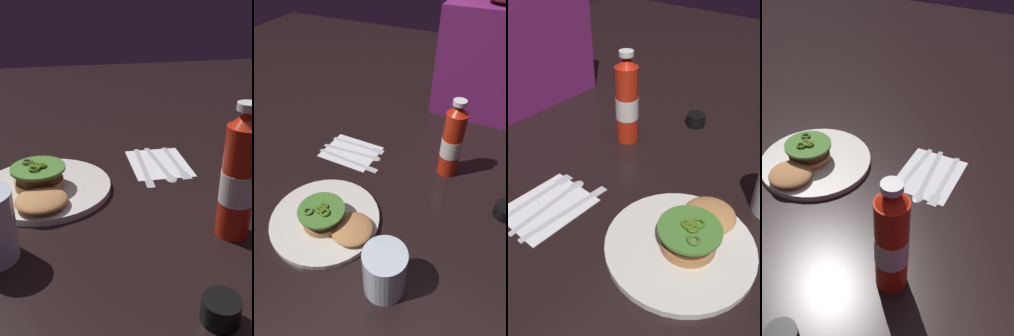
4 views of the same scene
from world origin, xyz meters
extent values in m
plane|color=black|center=(0.00, 0.00, 0.00)|extent=(3.00, 3.00, 0.00)
cylinder|color=silver|center=(-0.13, -0.11, 0.01)|extent=(0.27, 0.27, 0.01)
cylinder|color=#BC7E49|center=(-0.12, -0.12, 0.02)|extent=(0.10, 0.10, 0.02)
cylinder|color=#512D19|center=(-0.12, -0.12, 0.04)|extent=(0.09, 0.09, 0.02)
cylinder|color=red|center=(-0.12, -0.12, 0.05)|extent=(0.09, 0.09, 0.01)
cylinder|color=#477E2F|center=(-0.12, -0.12, 0.06)|extent=(0.11, 0.11, 0.01)
torus|color=#516F29|center=(-0.14, -0.14, 0.06)|extent=(0.02, 0.02, 0.01)
torus|color=#55711C|center=(-0.12, -0.11, 0.06)|extent=(0.02, 0.02, 0.01)
torus|color=#496C18|center=(-0.12, -0.12, 0.06)|extent=(0.02, 0.02, 0.01)
torus|color=#416A15|center=(-0.12, -0.12, 0.06)|extent=(0.02, 0.02, 0.01)
torus|color=#447617|center=(-0.11, -0.13, 0.06)|extent=(0.02, 0.02, 0.01)
ellipsoid|color=#BC7E49|center=(-0.04, -0.12, 0.03)|extent=(0.10, 0.10, 0.03)
cylinder|color=red|center=(0.10, 0.21, 0.10)|extent=(0.06, 0.06, 0.20)
cone|color=red|center=(0.10, 0.21, 0.21)|extent=(0.05, 0.05, 0.03)
cylinder|color=white|center=(0.10, 0.21, 0.23)|extent=(0.03, 0.03, 0.01)
cylinder|color=white|center=(0.10, 0.21, 0.09)|extent=(0.06, 0.06, 0.06)
cylinder|color=silver|center=(0.08, -0.20, 0.06)|extent=(0.09, 0.09, 0.12)
cylinder|color=black|center=(0.28, 0.10, 0.02)|extent=(0.05, 0.05, 0.03)
cube|color=white|center=(-0.21, 0.16, 0.00)|extent=(0.17, 0.14, 0.00)
cube|color=silver|center=(-0.21, 0.12, 0.00)|extent=(0.19, 0.03, 0.00)
cube|color=silver|center=(-0.13, 0.12, 0.00)|extent=(0.08, 0.02, 0.00)
cube|color=silver|center=(-0.21, 0.16, 0.00)|extent=(0.20, 0.02, 0.00)
ellipsoid|color=silver|center=(-0.13, 0.17, 0.00)|extent=(0.04, 0.03, 0.00)
cube|color=silver|center=(-0.21, 0.20, 0.00)|extent=(0.18, 0.01, 0.00)
cube|color=silver|center=(-0.13, 0.20, 0.00)|extent=(0.04, 0.02, 0.00)
cube|color=#782069|center=(0.11, 0.60, 0.19)|extent=(0.34, 0.18, 0.38)
camera|label=1|loc=(0.61, -0.09, 0.40)|focal=41.26mm
camera|label=2|loc=(0.20, -0.47, 0.59)|focal=31.07mm
camera|label=3|loc=(-0.49, -0.30, 0.49)|focal=36.52mm
camera|label=4|loc=(0.46, 0.38, 0.60)|focal=40.61mm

